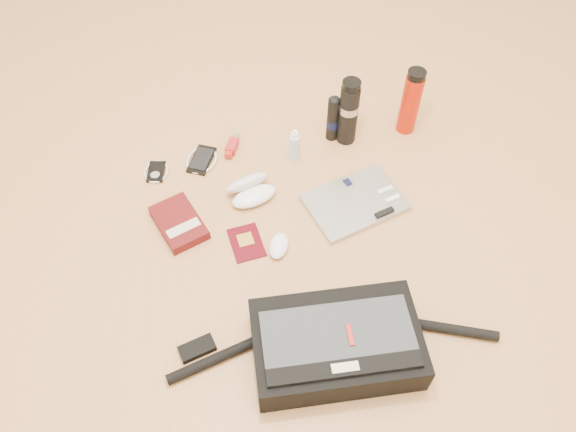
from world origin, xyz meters
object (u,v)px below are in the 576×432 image
(laptop, at_px, (355,203))
(thermos_red, at_px, (411,102))
(book, at_px, (179,223))
(messenger_bag, at_px, (335,344))
(thermos_black, at_px, (349,112))

(laptop, xyz_separation_m, thermos_red, (0.25, 0.30, 0.11))
(laptop, relative_size, thermos_red, 1.39)
(laptop, xyz_separation_m, book, (-0.54, -0.00, 0.01))
(messenger_bag, bearing_deg, thermos_black, 76.43)
(book, relative_size, thermos_black, 0.88)
(laptop, height_order, thermos_red, thermos_red)
(book, bearing_deg, messenger_bag, -74.27)
(laptop, distance_m, thermos_red, 0.41)
(laptop, relative_size, thermos_black, 1.38)
(book, distance_m, thermos_black, 0.65)
(book, bearing_deg, thermos_black, 3.43)
(thermos_red, bearing_deg, laptop, -128.95)
(book, bearing_deg, laptop, -23.06)
(book, relative_size, thermos_red, 0.88)
(thermos_black, distance_m, thermos_red, 0.22)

